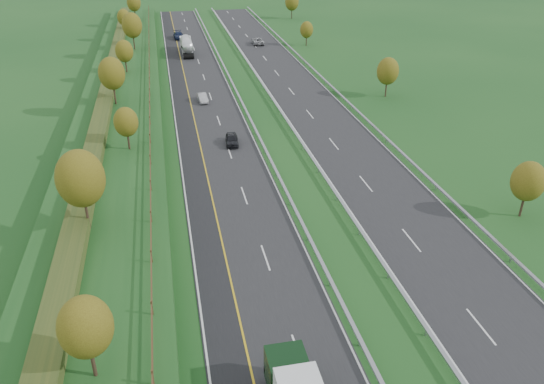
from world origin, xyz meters
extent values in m
plane|color=#184419|center=(8.00, 55.00, 0.00)|extent=(400.00, 400.00, 0.00)
cube|color=black|center=(0.00, 60.00, 0.02)|extent=(10.50, 200.00, 0.04)
cube|color=black|center=(16.50, 60.00, 0.02)|extent=(10.50, 200.00, 0.04)
cube|color=black|center=(-3.75, 60.00, 0.02)|extent=(3.00, 200.00, 0.04)
cube|color=silver|center=(-5.05, 60.00, 0.05)|extent=(0.15, 200.00, 0.01)
cube|color=gold|center=(-2.25, 60.00, 0.05)|extent=(0.15, 200.00, 0.01)
cube|color=silver|center=(5.05, 60.00, 0.05)|extent=(0.15, 200.00, 0.01)
cube|color=silver|center=(11.45, 60.00, 0.05)|extent=(0.15, 200.00, 0.01)
cube|color=silver|center=(21.55, 60.00, 0.05)|extent=(0.15, 200.00, 0.01)
cube|color=silver|center=(1.25, 11.00, 0.05)|extent=(0.15, 4.00, 0.01)
cube|color=silver|center=(15.25, 11.00, 0.05)|extent=(0.15, 4.00, 0.01)
cube|color=silver|center=(1.25, 23.00, 0.05)|extent=(0.15, 4.00, 0.01)
cube|color=silver|center=(15.25, 23.00, 0.05)|extent=(0.15, 4.00, 0.01)
cube|color=silver|center=(1.25, 35.00, 0.05)|extent=(0.15, 4.00, 0.01)
cube|color=silver|center=(15.25, 35.00, 0.05)|extent=(0.15, 4.00, 0.01)
cube|color=silver|center=(1.25, 47.00, 0.05)|extent=(0.15, 4.00, 0.01)
cube|color=silver|center=(15.25, 47.00, 0.05)|extent=(0.15, 4.00, 0.01)
cube|color=silver|center=(1.25, 59.00, 0.05)|extent=(0.15, 4.00, 0.01)
cube|color=silver|center=(15.25, 59.00, 0.05)|extent=(0.15, 4.00, 0.01)
cube|color=silver|center=(1.25, 71.00, 0.05)|extent=(0.15, 4.00, 0.01)
cube|color=silver|center=(15.25, 71.00, 0.05)|extent=(0.15, 4.00, 0.01)
cube|color=silver|center=(1.25, 83.00, 0.05)|extent=(0.15, 4.00, 0.01)
cube|color=silver|center=(15.25, 83.00, 0.05)|extent=(0.15, 4.00, 0.01)
cube|color=silver|center=(1.25, 95.00, 0.05)|extent=(0.15, 4.00, 0.01)
cube|color=silver|center=(15.25, 95.00, 0.05)|extent=(0.15, 4.00, 0.01)
cube|color=silver|center=(1.25, 107.00, 0.05)|extent=(0.15, 4.00, 0.01)
cube|color=silver|center=(15.25, 107.00, 0.05)|extent=(0.15, 4.00, 0.01)
cube|color=silver|center=(1.25, 119.00, 0.05)|extent=(0.15, 4.00, 0.01)
cube|color=silver|center=(15.25, 119.00, 0.05)|extent=(0.15, 4.00, 0.01)
cube|color=silver|center=(1.25, 131.00, 0.05)|extent=(0.15, 4.00, 0.01)
cube|color=silver|center=(15.25, 131.00, 0.05)|extent=(0.15, 4.00, 0.01)
cube|color=silver|center=(1.25, 143.00, 0.05)|extent=(0.15, 4.00, 0.01)
cube|color=silver|center=(15.25, 143.00, 0.05)|extent=(0.15, 4.00, 0.01)
cube|color=silver|center=(1.25, 155.00, 0.05)|extent=(0.15, 4.00, 0.01)
cube|color=silver|center=(15.25, 155.00, 0.05)|extent=(0.15, 4.00, 0.01)
cube|color=#184419|center=(-13.00, 60.00, 1.00)|extent=(12.00, 200.00, 2.00)
cube|color=#2A3D19|center=(-15.00, 60.00, 2.55)|extent=(2.20, 180.00, 1.10)
cube|color=#422B19|center=(-8.50, 60.00, 2.55)|extent=(0.08, 184.00, 0.10)
cube|color=#422B19|center=(-8.50, 60.00, 2.95)|extent=(0.08, 184.00, 0.10)
cube|color=#422B19|center=(-8.50, 8.50, 2.60)|extent=(0.12, 0.12, 1.20)
cube|color=#422B19|center=(-8.50, 15.00, 2.60)|extent=(0.12, 0.12, 1.20)
cube|color=#422B19|center=(-8.50, 21.50, 2.60)|extent=(0.12, 0.12, 1.20)
cube|color=#422B19|center=(-8.50, 28.00, 2.60)|extent=(0.12, 0.12, 1.20)
cube|color=#422B19|center=(-8.50, 34.50, 2.60)|extent=(0.12, 0.12, 1.20)
cube|color=#422B19|center=(-8.50, 41.00, 2.60)|extent=(0.12, 0.12, 1.20)
cube|color=#422B19|center=(-8.50, 47.50, 2.60)|extent=(0.12, 0.12, 1.20)
cube|color=#422B19|center=(-8.50, 54.00, 2.60)|extent=(0.12, 0.12, 1.20)
cube|color=#422B19|center=(-8.50, 60.50, 2.60)|extent=(0.12, 0.12, 1.20)
cube|color=#422B19|center=(-8.50, 67.00, 2.60)|extent=(0.12, 0.12, 1.20)
cube|color=#422B19|center=(-8.50, 73.50, 2.60)|extent=(0.12, 0.12, 1.20)
cube|color=#422B19|center=(-8.50, 80.00, 2.60)|extent=(0.12, 0.12, 1.20)
cube|color=#422B19|center=(-8.50, 86.50, 2.60)|extent=(0.12, 0.12, 1.20)
cube|color=#422B19|center=(-8.50, 93.00, 2.60)|extent=(0.12, 0.12, 1.20)
cube|color=#422B19|center=(-8.50, 99.50, 2.60)|extent=(0.12, 0.12, 1.20)
cube|color=#422B19|center=(-8.50, 106.00, 2.60)|extent=(0.12, 0.12, 1.20)
cube|color=#422B19|center=(-8.50, 112.50, 2.60)|extent=(0.12, 0.12, 1.20)
cube|color=#422B19|center=(-8.50, 119.00, 2.60)|extent=(0.12, 0.12, 1.20)
cube|color=#422B19|center=(-8.50, 125.50, 2.60)|extent=(0.12, 0.12, 1.20)
cube|color=#422B19|center=(-8.50, 132.00, 2.60)|extent=(0.12, 0.12, 1.20)
cube|color=#422B19|center=(-8.50, 138.50, 2.60)|extent=(0.12, 0.12, 1.20)
cube|color=#422B19|center=(-8.50, 145.00, 2.60)|extent=(0.12, 0.12, 1.20)
cube|color=#422B19|center=(-8.50, 151.50, 2.60)|extent=(0.12, 0.12, 1.20)
cube|color=#919499|center=(5.70, 60.00, 0.62)|extent=(0.32, 200.00, 0.18)
cube|color=#919499|center=(5.70, 11.00, 0.28)|extent=(0.10, 0.14, 0.56)
cube|color=#919499|center=(5.70, 18.00, 0.28)|extent=(0.10, 0.14, 0.56)
cube|color=#919499|center=(5.70, 25.00, 0.28)|extent=(0.10, 0.14, 0.56)
cube|color=#919499|center=(5.70, 32.00, 0.28)|extent=(0.10, 0.14, 0.56)
cube|color=#919499|center=(5.70, 39.00, 0.28)|extent=(0.10, 0.14, 0.56)
cube|color=#919499|center=(5.70, 46.00, 0.28)|extent=(0.10, 0.14, 0.56)
cube|color=#919499|center=(5.70, 53.00, 0.28)|extent=(0.10, 0.14, 0.56)
cube|color=#919499|center=(5.70, 60.00, 0.28)|extent=(0.10, 0.14, 0.56)
cube|color=#919499|center=(5.70, 67.00, 0.28)|extent=(0.10, 0.14, 0.56)
cube|color=#919499|center=(5.70, 74.00, 0.28)|extent=(0.10, 0.14, 0.56)
cube|color=#919499|center=(5.70, 81.00, 0.28)|extent=(0.10, 0.14, 0.56)
cube|color=#919499|center=(5.70, 88.00, 0.28)|extent=(0.10, 0.14, 0.56)
cube|color=#919499|center=(5.70, 95.00, 0.28)|extent=(0.10, 0.14, 0.56)
cube|color=#919499|center=(5.70, 102.00, 0.28)|extent=(0.10, 0.14, 0.56)
cube|color=#919499|center=(5.70, 109.00, 0.28)|extent=(0.10, 0.14, 0.56)
cube|color=#919499|center=(5.70, 116.00, 0.28)|extent=(0.10, 0.14, 0.56)
cube|color=#919499|center=(5.70, 123.00, 0.28)|extent=(0.10, 0.14, 0.56)
cube|color=#919499|center=(5.70, 130.00, 0.28)|extent=(0.10, 0.14, 0.56)
cube|color=#919499|center=(5.70, 137.00, 0.28)|extent=(0.10, 0.14, 0.56)
cube|color=#919499|center=(5.70, 144.00, 0.28)|extent=(0.10, 0.14, 0.56)
cube|color=#919499|center=(5.70, 151.00, 0.28)|extent=(0.10, 0.14, 0.56)
cube|color=#919499|center=(5.70, 158.00, 0.28)|extent=(0.10, 0.14, 0.56)
cube|color=#919499|center=(10.80, 60.00, 0.62)|extent=(0.32, 200.00, 0.18)
cube|color=#919499|center=(10.80, 11.00, 0.28)|extent=(0.10, 0.14, 0.56)
cube|color=#919499|center=(10.80, 18.00, 0.28)|extent=(0.10, 0.14, 0.56)
cube|color=#919499|center=(10.80, 25.00, 0.28)|extent=(0.10, 0.14, 0.56)
cube|color=#919499|center=(10.80, 32.00, 0.28)|extent=(0.10, 0.14, 0.56)
cube|color=#919499|center=(10.80, 39.00, 0.28)|extent=(0.10, 0.14, 0.56)
cube|color=#919499|center=(10.80, 46.00, 0.28)|extent=(0.10, 0.14, 0.56)
cube|color=#919499|center=(10.80, 53.00, 0.28)|extent=(0.10, 0.14, 0.56)
cube|color=#919499|center=(10.80, 60.00, 0.28)|extent=(0.10, 0.14, 0.56)
cube|color=#919499|center=(10.80, 67.00, 0.28)|extent=(0.10, 0.14, 0.56)
cube|color=#919499|center=(10.80, 74.00, 0.28)|extent=(0.10, 0.14, 0.56)
cube|color=#919499|center=(10.80, 81.00, 0.28)|extent=(0.10, 0.14, 0.56)
cube|color=#919499|center=(10.80, 88.00, 0.28)|extent=(0.10, 0.14, 0.56)
cube|color=#919499|center=(10.80, 95.00, 0.28)|extent=(0.10, 0.14, 0.56)
cube|color=#919499|center=(10.80, 102.00, 0.28)|extent=(0.10, 0.14, 0.56)
cube|color=#919499|center=(10.80, 109.00, 0.28)|extent=(0.10, 0.14, 0.56)
cube|color=#919499|center=(10.80, 116.00, 0.28)|extent=(0.10, 0.14, 0.56)
cube|color=#919499|center=(10.80, 123.00, 0.28)|extent=(0.10, 0.14, 0.56)
cube|color=#919499|center=(10.80, 130.00, 0.28)|extent=(0.10, 0.14, 0.56)
cube|color=#919499|center=(10.80, 137.00, 0.28)|extent=(0.10, 0.14, 0.56)
cube|color=#919499|center=(10.80, 144.00, 0.28)|extent=(0.10, 0.14, 0.56)
cube|color=#919499|center=(10.80, 151.00, 0.28)|extent=(0.10, 0.14, 0.56)
cube|color=#919499|center=(10.80, 158.00, 0.28)|extent=(0.10, 0.14, 0.56)
cube|color=#919499|center=(22.30, 60.00, 0.62)|extent=(0.32, 200.00, 0.18)
cube|color=#919499|center=(22.30, 18.00, 0.28)|extent=(0.10, 0.14, 0.56)
cube|color=#919499|center=(22.30, 32.00, 0.28)|extent=(0.10, 0.14, 0.56)
cube|color=#919499|center=(22.30, 46.00, 0.28)|extent=(0.10, 0.14, 0.56)
cube|color=#919499|center=(22.30, 60.00, 0.28)|extent=(0.10, 0.14, 0.56)
cube|color=#919499|center=(22.30, 74.00, 0.28)|extent=(0.10, 0.14, 0.56)
cube|color=#919499|center=(22.30, 88.00, 0.28)|extent=(0.10, 0.14, 0.56)
cube|color=#919499|center=(22.30, 102.00, 0.28)|extent=(0.10, 0.14, 0.56)
cube|color=#919499|center=(22.30, 116.00, 0.28)|extent=(0.10, 0.14, 0.56)
cube|color=#919499|center=(22.30, 130.00, 0.28)|extent=(0.10, 0.14, 0.56)
cube|color=#919499|center=(22.30, 144.00, 0.28)|extent=(0.10, 0.14, 0.56)
cube|color=#919499|center=(22.30, 158.00, 0.28)|extent=(0.10, 0.14, 0.56)
cylinder|color=#2D2116|center=(-12.00, 10.00, 3.21)|extent=(0.24, 0.24, 2.43)
ellipsoid|color=#494010|center=(-12.00, 10.00, 5.89)|extent=(3.24, 3.24, 4.05)
cylinder|color=#2D2116|center=(-14.00, 28.00, 3.58)|extent=(0.24, 0.24, 3.15)
ellipsoid|color=#494010|center=(-14.00, 28.00, 7.04)|extent=(4.20, 4.20, 5.25)
cylinder|color=#2D2116|center=(-11.00, 46.00, 3.08)|extent=(0.24, 0.24, 2.16)
ellipsoid|color=#494010|center=(-11.00, 46.00, 5.46)|extent=(2.88, 2.88, 3.60)
cylinder|color=#2D2116|center=(-13.50, 64.00, 3.44)|extent=(0.24, 0.24, 2.88)
ellipsoid|color=#494010|center=(-13.50, 64.00, 6.61)|extent=(3.84, 3.84, 4.80)
cylinder|color=#2D2116|center=(-12.50, 82.00, 3.17)|extent=(0.24, 0.24, 2.34)
ellipsoid|color=#494010|center=(-12.50, 82.00, 5.74)|extent=(3.12, 3.12, 3.90)
cylinder|color=#2D2116|center=(-11.50, 100.00, 3.53)|extent=(0.24, 0.24, 3.06)
ellipsoid|color=#494010|center=(-11.50, 100.00, 6.90)|extent=(4.08, 4.08, 5.10)
cylinder|color=#2D2116|center=(-14.00, 118.00, 3.12)|extent=(0.24, 0.24, 2.25)
ellipsoid|color=#494010|center=(-14.00, 118.00, 5.60)|extent=(3.00, 3.00, 3.75)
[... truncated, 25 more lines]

